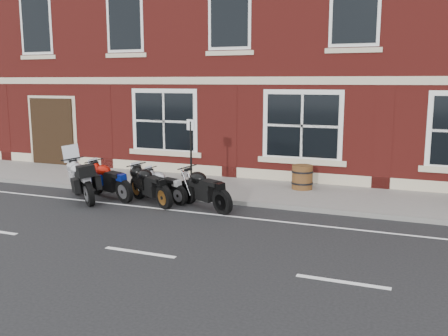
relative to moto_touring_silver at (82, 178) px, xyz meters
The scene contains 11 objects.
ground 3.99m from the moto_touring_silver, ahead, with size 80.00×80.00×0.00m, color black.
sidewalk 4.79m from the moto_touring_silver, 34.25° to the left, with size 30.00×3.00×0.12m, color slate.
kerb 4.12m from the moto_touring_silver, 15.57° to the left, with size 30.00×0.16×0.12m, color slate.
pub_building 12.16m from the moto_touring_silver, 68.88° to the left, with size 24.00×12.00×12.00m, color maroon.
moto_touring_silver is the anchor object (origin of this frame).
moto_sport_red 0.76m from the moto_touring_silver, 34.88° to the left, with size 2.07×0.96×0.98m.
moto_sport_black 2.09m from the moto_touring_silver, ahead, with size 1.92×1.21×0.97m.
moto_sport_silver 2.40m from the moto_touring_silver, 16.74° to the left, with size 1.78×0.80×0.84m.
moto_naked_black 3.71m from the moto_touring_silver, ahead, with size 2.00×1.18×0.99m.
barrel_planter 6.55m from the moto_touring_silver, 29.59° to the left, with size 0.66×0.66×0.73m.
parking_sign 3.24m from the moto_touring_silver, 22.91° to the left, with size 0.30×0.13×2.19m.
Camera 1 is at (5.12, -11.23, 3.39)m, focal length 40.00 mm.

